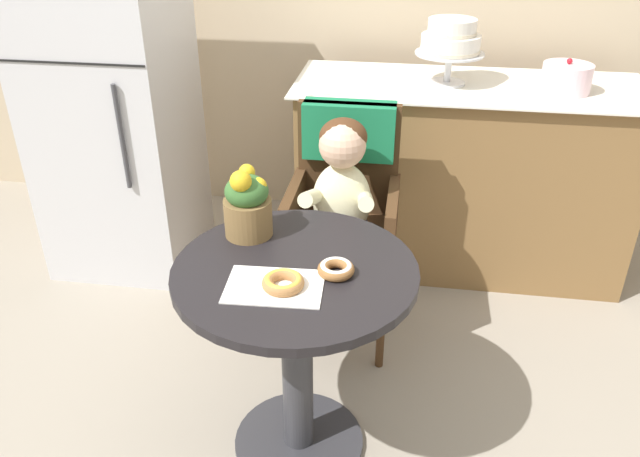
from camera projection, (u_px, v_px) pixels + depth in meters
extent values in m
plane|color=gray|center=(299.00, 442.00, 2.18)|extent=(8.00, 8.00, 0.00)
cylinder|color=black|center=(295.00, 272.00, 1.83)|extent=(0.72, 0.72, 0.03)
cylinder|color=#333338|center=(297.00, 366.00, 2.01)|extent=(0.10, 0.10, 0.69)
cylinder|color=#333338|center=(299.00, 440.00, 2.18)|extent=(0.44, 0.44, 0.02)
cube|color=#472D19|center=(342.00, 237.00, 2.47)|extent=(0.42, 0.42, 0.04)
cube|color=#472D19|center=(349.00, 159.00, 2.51)|extent=(0.40, 0.04, 0.46)
cube|color=#472D19|center=(293.00, 208.00, 2.44)|extent=(0.04, 0.38, 0.18)
cube|color=#472D19|center=(392.00, 216.00, 2.39)|extent=(0.04, 0.38, 0.18)
cube|color=#197247|center=(349.00, 130.00, 2.45)|extent=(0.36, 0.11, 0.22)
cylinder|color=#472D19|center=(289.00, 311.00, 2.46)|extent=(0.03, 0.03, 0.45)
cylinder|color=#472D19|center=(381.00, 320.00, 2.41)|extent=(0.03, 0.03, 0.45)
cylinder|color=#472D19|center=(305.00, 262.00, 2.77)|extent=(0.03, 0.03, 0.45)
cylinder|color=#472D19|center=(387.00, 269.00, 2.72)|extent=(0.03, 0.03, 0.45)
ellipsoid|color=beige|center=(342.00, 200.00, 2.37)|extent=(0.22, 0.16, 0.30)
sphere|color=#E0B293|center=(342.00, 145.00, 2.25)|extent=(0.17, 0.17, 0.17)
ellipsoid|color=#4C2D19|center=(343.00, 137.00, 2.25)|extent=(0.17, 0.17, 0.14)
cylinder|color=beige|center=(313.00, 197.00, 2.28)|extent=(0.08, 0.23, 0.13)
sphere|color=#E0B293|center=(312.00, 224.00, 2.25)|extent=(0.06, 0.06, 0.06)
cylinder|color=beige|center=(365.00, 201.00, 2.26)|extent=(0.08, 0.23, 0.13)
sphere|color=#E0B293|center=(360.00, 228.00, 2.22)|extent=(0.06, 0.06, 0.06)
cylinder|color=#3F4760|center=(324.00, 235.00, 2.36)|extent=(0.09, 0.22, 0.09)
cylinder|color=#3F4760|center=(320.00, 289.00, 2.35)|extent=(0.08, 0.08, 0.26)
cylinder|color=#3F4760|center=(353.00, 237.00, 2.35)|extent=(0.09, 0.22, 0.09)
cylinder|color=#3F4760|center=(349.00, 292.00, 2.34)|extent=(0.08, 0.08, 0.26)
cube|color=white|center=(274.00, 286.00, 1.74)|extent=(0.28, 0.20, 0.00)
torus|color=#936033|center=(336.00, 269.00, 1.79)|extent=(0.11, 0.11, 0.03)
torus|color=white|center=(336.00, 267.00, 1.78)|extent=(0.09, 0.09, 0.02)
torus|color=#AD7542|center=(283.00, 283.00, 1.73)|extent=(0.12, 0.12, 0.03)
torus|color=gold|center=(283.00, 280.00, 1.73)|extent=(0.10, 0.10, 0.02)
cylinder|color=brown|center=(248.00, 217.00, 1.97)|extent=(0.15, 0.15, 0.12)
ellipsoid|color=#38662D|center=(247.00, 191.00, 1.92)|extent=(0.14, 0.14, 0.10)
sphere|color=gold|center=(258.00, 186.00, 1.92)|extent=(0.06, 0.06, 0.06)
sphere|color=gold|center=(247.00, 172.00, 1.95)|extent=(0.05, 0.05, 0.05)
sphere|color=gold|center=(237.00, 185.00, 1.92)|extent=(0.05, 0.05, 0.05)
sphere|color=gold|center=(241.00, 181.00, 1.87)|extent=(0.07, 0.07, 0.07)
cube|color=olive|center=(460.00, 178.00, 3.01)|extent=(1.50, 0.56, 0.90)
cube|color=white|center=(471.00, 86.00, 2.79)|extent=(1.56, 0.62, 0.01)
cylinder|color=silver|center=(447.00, 83.00, 2.80)|extent=(0.16, 0.16, 0.01)
cylinder|color=silver|center=(448.00, 68.00, 2.76)|extent=(0.03, 0.03, 0.12)
cylinder|color=silver|center=(450.00, 53.00, 2.73)|extent=(0.30, 0.30, 0.01)
cylinder|color=white|center=(451.00, 44.00, 2.71)|extent=(0.25, 0.25, 0.08)
cylinder|color=beige|center=(450.00, 50.00, 2.73)|extent=(0.26, 0.26, 0.01)
cylinder|color=white|center=(452.00, 27.00, 2.68)|extent=(0.21, 0.21, 0.07)
cylinder|color=beige|center=(452.00, 32.00, 2.69)|extent=(0.21, 0.21, 0.01)
cylinder|color=silver|center=(566.00, 78.00, 2.66)|extent=(0.21, 0.21, 0.12)
sphere|color=red|center=(570.00, 61.00, 2.63)|extent=(0.02, 0.02, 0.02)
cube|color=silver|center=(111.00, 93.00, 2.85)|extent=(0.64, 0.60, 1.70)
cube|color=black|center=(69.00, 63.00, 2.48)|extent=(0.63, 0.01, 0.01)
cylinder|color=#3F3F44|center=(122.00, 138.00, 2.60)|extent=(0.02, 0.02, 0.45)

